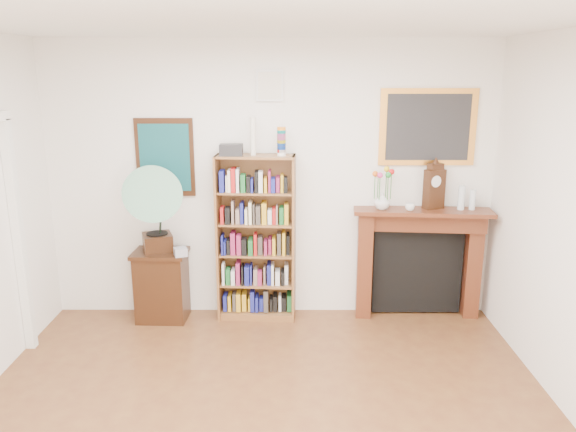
# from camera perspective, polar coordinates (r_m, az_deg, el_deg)

# --- Properties ---
(room) EXTENTS (4.51, 5.01, 2.81)m
(room) POSITION_cam_1_polar(r_m,az_deg,el_deg) (3.26, -3.18, -5.07)
(room) COLOR #5B2F1B
(room) RESTS_ON ground
(teal_poster) EXTENTS (0.58, 0.04, 0.78)m
(teal_poster) POSITION_cam_1_polar(r_m,az_deg,el_deg) (5.75, -12.39, 5.82)
(teal_poster) COLOR black
(teal_poster) RESTS_ON back_wall
(small_picture) EXTENTS (0.26, 0.04, 0.30)m
(small_picture) POSITION_cam_1_polar(r_m,az_deg,el_deg) (5.55, -1.87, 13.11)
(small_picture) COLOR white
(small_picture) RESTS_ON back_wall
(gilt_painting) EXTENTS (0.95, 0.04, 0.75)m
(gilt_painting) POSITION_cam_1_polar(r_m,az_deg,el_deg) (5.74, 14.02, 8.74)
(gilt_painting) COLOR gold
(gilt_painting) RESTS_ON back_wall
(bookshelf) EXTENTS (0.80, 0.33, 1.95)m
(bookshelf) POSITION_cam_1_polar(r_m,az_deg,el_deg) (5.64, -3.25, -1.37)
(bookshelf) COLOR brown
(bookshelf) RESTS_ON floor
(side_cabinet) EXTENTS (0.55, 0.41, 0.73)m
(side_cabinet) POSITION_cam_1_polar(r_m,az_deg,el_deg) (5.91, -12.69, -6.89)
(side_cabinet) COLOR black
(side_cabinet) RESTS_ON floor
(fireplace) EXTENTS (1.39, 0.44, 1.15)m
(fireplace) POSITION_cam_1_polar(r_m,az_deg,el_deg) (5.91, 13.14, -3.67)
(fireplace) COLOR #541D13
(fireplace) RESTS_ON floor
(gramophone) EXTENTS (0.75, 0.84, 0.91)m
(gramophone) POSITION_cam_1_polar(r_m,az_deg,el_deg) (5.55, -13.71, 1.15)
(gramophone) COLOR black
(gramophone) RESTS_ON side_cabinet
(cd_stack) EXTENTS (0.15, 0.15, 0.08)m
(cd_stack) POSITION_cam_1_polar(r_m,az_deg,el_deg) (5.60, -10.86, -3.59)
(cd_stack) COLOR silver
(cd_stack) RESTS_ON side_cabinet
(mantel_clock) EXTENTS (0.22, 0.18, 0.45)m
(mantel_clock) POSITION_cam_1_polar(r_m,az_deg,el_deg) (5.75, 14.63, 2.87)
(mantel_clock) COLOR black
(mantel_clock) RESTS_ON fireplace
(flower_vase) EXTENTS (0.19, 0.19, 0.17)m
(flower_vase) POSITION_cam_1_polar(r_m,az_deg,el_deg) (5.64, 9.54, 1.49)
(flower_vase) COLOR silver
(flower_vase) RESTS_ON fireplace
(teacup) EXTENTS (0.11, 0.11, 0.07)m
(teacup) POSITION_cam_1_polar(r_m,az_deg,el_deg) (5.65, 12.28, 0.90)
(teacup) COLOR white
(teacup) RESTS_ON fireplace
(bottle_left) EXTENTS (0.07, 0.07, 0.24)m
(bottle_left) POSITION_cam_1_polar(r_m,az_deg,el_deg) (5.81, 17.21, 1.80)
(bottle_left) COLOR silver
(bottle_left) RESTS_ON fireplace
(bottle_right) EXTENTS (0.06, 0.06, 0.20)m
(bottle_right) POSITION_cam_1_polar(r_m,az_deg,el_deg) (5.84, 18.24, 1.58)
(bottle_right) COLOR silver
(bottle_right) RESTS_ON fireplace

